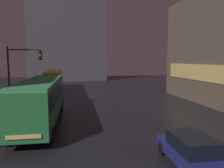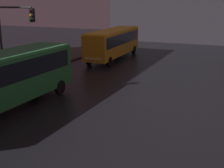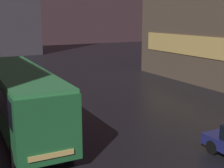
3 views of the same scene
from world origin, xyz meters
TOP-DOWN VIEW (x-y plane):
  - bus_far at (-3.49, 28.42)m, footprint 2.77×10.90m
  - traffic_light_main at (-5.35, 14.50)m, footprint 3.10×0.35m

SIDE VIEW (x-z plane):
  - bus_far at x=-3.49m, z-range 0.38..3.59m
  - traffic_light_main at x=-5.35m, z-range 1.07..7.22m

